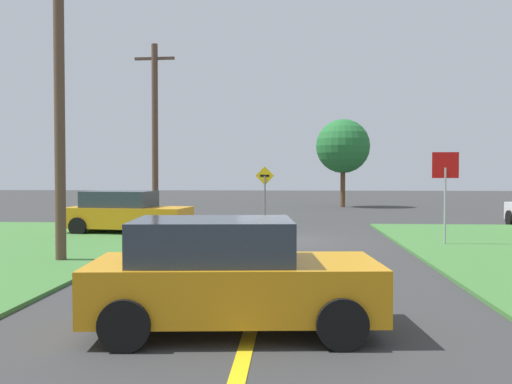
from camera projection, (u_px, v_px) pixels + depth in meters
name	position (u px, v px, depth m)	size (l,w,h in m)	color
ground_plane	(275.00, 240.00, 20.25)	(120.00, 120.00, 0.00)	#363636
lane_stripe_center	(263.00, 284.00, 12.27)	(0.20, 14.00, 0.01)	yellow
stop_sign	(445.00, 179.00, 18.55)	(0.81, 0.09, 2.94)	#9EA0A8
parked_car_near_building	(126.00, 213.00, 22.35)	(4.76, 2.65, 1.62)	orange
car_behind_on_main_road	(229.00, 276.00, 8.58)	(4.25, 2.43, 1.62)	orange
utility_pole_near	(59.00, 87.00, 15.07)	(1.76, 0.63, 8.63)	brown
utility_pole_mid	(155.00, 132.00, 26.58)	(1.80, 0.28, 8.04)	brown
direction_sign	(265.00, 187.00, 28.52)	(0.90, 0.13, 2.63)	slate
oak_tree_left	(343.00, 146.00, 40.38)	(3.66, 3.66, 5.97)	brown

